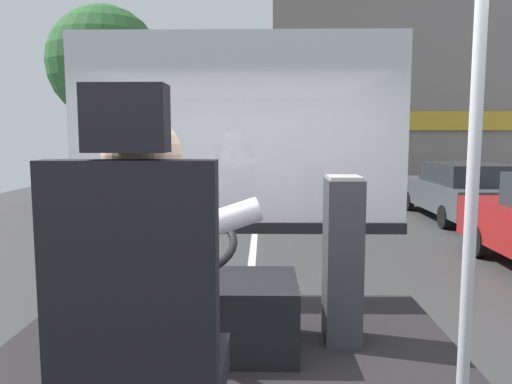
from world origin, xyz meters
TOP-DOWN VIEW (x-y plane):
  - ground at (0.00, 8.80)m, footprint 18.00×44.00m
  - driver_seat at (-0.17, -0.58)m, footprint 0.48×0.48m
  - bus_driver at (-0.17, -0.47)m, footprint 0.74×0.57m
  - steering_console at (-0.17, 0.64)m, footprint 1.10×0.96m
  - handrail_pole at (0.93, -0.27)m, footprint 0.04×0.04m
  - fare_box at (0.65, 0.77)m, footprint 0.20×0.27m
  - windshield_panel at (0.00, 1.62)m, footprint 2.50×0.08m
  - street_tree at (-3.95, 10.95)m, footprint 2.93×2.93m
  - shop_building at (5.60, 16.44)m, footprint 10.31×4.80m
  - parked_car_charcoal at (4.93, 9.73)m, footprint 1.86×4.19m

SIDE VIEW (x-z plane):
  - ground at x=0.00m, z-range -0.05..0.00m
  - parked_car_charcoal at x=4.93m, z-range 0.02..1.37m
  - steering_console at x=-0.17m, z-range 0.61..1.43m
  - fare_box at x=0.65m, z-range 0.80..1.77m
  - driver_seat at x=-0.17m, z-range 0.71..2.04m
  - bus_driver at x=-0.17m, z-range 1.18..1.97m
  - windshield_panel at x=0.00m, z-range 1.11..2.59m
  - handrail_pole at x=0.93m, z-range 0.80..3.07m
  - shop_building at x=5.60m, z-range 0.00..6.40m
  - street_tree at x=-3.95m, z-range 1.17..6.48m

